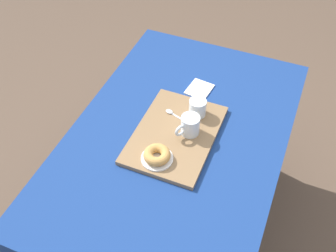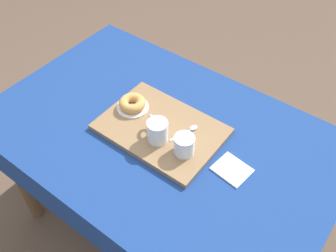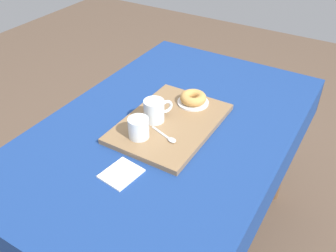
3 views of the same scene
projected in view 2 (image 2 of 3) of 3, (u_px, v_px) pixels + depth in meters
ground_plane at (162, 225)px, 1.96m from camera, size 6.00×6.00×0.00m
dining_table at (160, 148)px, 1.50m from camera, size 1.34×0.87×0.73m
serving_tray at (161, 129)px, 1.42m from camera, size 0.45×0.32×0.02m
tea_mug_left at (157, 131)px, 1.35m from camera, size 0.11×0.08×0.09m
water_glass_near at (184, 146)px, 1.31m from camera, size 0.07×0.07×0.08m
donut_plate_left at (133, 107)px, 1.48m from camera, size 0.13×0.13×0.01m
sugar_donut_left at (132, 103)px, 1.47m from camera, size 0.11×0.11×0.04m
teaspoon_near at (190, 129)px, 1.40m from camera, size 0.05×0.12×0.01m
paper_napkin at (232, 169)px, 1.30m from camera, size 0.13×0.12×0.01m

